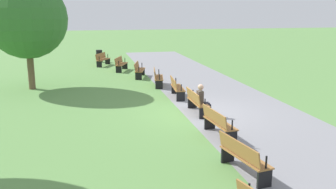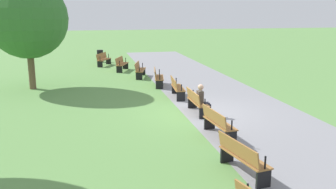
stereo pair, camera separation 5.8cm
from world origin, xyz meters
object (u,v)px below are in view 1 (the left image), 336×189
Objects in this scene: bench_3 at (157,77)px; bench_7 at (243,156)px; bench_1 at (121,64)px; bench_4 at (176,87)px; bench_2 at (139,70)px; bench_6 at (218,122)px; person_seated at (202,99)px; bench_0 at (103,59)px; bench_5 at (196,101)px; tree_1 at (27,19)px; trash_bin at (99,56)px.

bench_7 is (10.99, 0.00, 0.00)m from bench_3.
bench_1 and bench_4 have the same top height.
bench_2 is 1.02× the size of bench_6.
bench_3 is at bearing -173.88° from person_seated.
bench_0 is 13.70m from bench_5.
bench_2 is at bearing -172.53° from bench_5.
tree_1 reaches higher than trash_bin.
bench_2 is 6.80m from tree_1.
bench_2 is (2.63, 0.83, 0.00)m from bench_1.
bench_6 is (13.58, 1.78, 0.00)m from bench_1.
tree_1 is (-3.35, -6.69, 3.02)m from bench_4.
bench_3 and bench_5 have the same top height.
bench_0 is at bearing -167.55° from bench_5.
trash_bin is at bearing 158.09° from tree_1.
bench_6 and bench_7 have the same top height.
bench_0 is 8.76m from tree_1.
tree_1 is 10.36m from trash_bin.
bench_5 is at bearing 29.97° from bench_1.
bench_3 is at bearing 27.46° from bench_2.
bench_1 is 1.90× the size of trash_bin.
bench_2 and bench_3 have the same top height.
bench_3 is at bearing 34.95° from bench_1.
trash_bin reaches higher than bench_3.
bench_7 is at bearing 10.00° from bench_3.
bench_4 is 8.06m from tree_1.
person_seated is at bearing 30.42° from bench_1.
tree_1 is 5.91× the size of trash_bin.
tree_1 is at bearing -55.05° from bench_2.
bench_1 and bench_3 have the same top height.
bench_0 is 1.93m from trash_bin.
bench_1 is at bearing 15.09° from trash_bin.
trash_bin is (-4.48, -1.21, -0.01)m from bench_1.
tree_1 is (-11.61, -6.33, 3.02)m from bench_7.
trash_bin reaches higher than bench_1.
bench_5 is 2.76m from bench_6.
bench_4 is (5.43, 0.95, 0.00)m from bench_2.
bench_4 is 5.52m from bench_6.
bench_3 is at bearing 42.45° from bench_0.
trash_bin is at bearing -144.91° from bench_1.
bench_1 is 4.64m from trash_bin.
bench_0 is 0.99× the size of bench_3.
bench_3 is at bearing -167.53° from bench_4.
bench_1 is at bearing -169.59° from person_seated.
bench_7 is at bearing 32.48° from bench_0.
bench_3 is 1.46× the size of person_seated.
bench_1 is at bearing -170.04° from bench_5.
bench_2 is 1.90× the size of trash_bin.
bench_3 is 2.76m from bench_4.
person_seated is 0.22× the size of tree_1.
trash_bin is (-20.80, -2.63, -0.01)m from bench_7.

